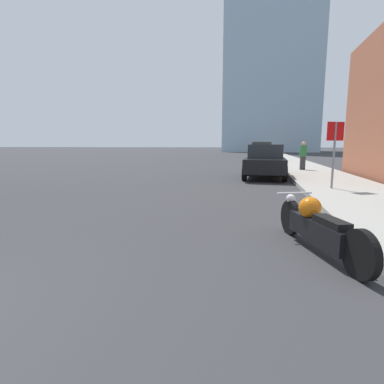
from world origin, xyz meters
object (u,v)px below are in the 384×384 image
(parked_car_black, at_px, (265,161))
(motorcycle, at_px, (317,226))
(parked_car_green, at_px, (259,149))
(pedestrian, at_px, (303,155))
(stop_sign, at_px, (335,143))
(parked_car_red, at_px, (259,150))
(parked_car_yellow, at_px, (262,153))

(parked_car_black, bearing_deg, motorcycle, -85.15)
(parked_car_green, relative_size, pedestrian, 2.88)
(motorcycle, xyz_separation_m, parked_car_black, (-0.49, 10.09, 0.42))
(parked_car_green, distance_m, stop_sign, 40.13)
(parked_car_black, bearing_deg, parked_car_red, 92.30)
(parked_car_yellow, xyz_separation_m, pedestrian, (2.15, -8.95, 0.06))
(pedestrian, bearing_deg, parked_car_green, 94.11)
(parked_car_green, bearing_deg, stop_sign, -92.35)
(motorcycle, bearing_deg, parked_car_red, 71.84)
(stop_sign, xyz_separation_m, pedestrian, (0.18, 7.83, -0.66))
(stop_sign, bearing_deg, parked_car_green, 93.06)
(stop_sign, relative_size, pedestrian, 1.34)
(parked_car_red, distance_m, stop_sign, 28.84)
(parked_car_yellow, relative_size, parked_car_green, 0.89)
(parked_car_black, xyz_separation_m, parked_car_red, (-0.11, 24.68, 0.11))
(parked_car_black, bearing_deg, parked_car_yellow, 91.62)
(parked_car_red, bearing_deg, stop_sign, -81.36)
(parked_car_green, bearing_deg, parked_car_black, -95.29)
(parked_car_black, relative_size, parked_car_red, 0.90)
(parked_car_red, bearing_deg, pedestrian, -79.28)
(motorcycle, distance_m, pedestrian, 13.98)
(parked_car_yellow, bearing_deg, stop_sign, -77.91)
(parked_car_green, xyz_separation_m, pedestrian, (2.31, -32.24, 0.08))
(parked_car_yellow, bearing_deg, parked_car_green, 95.79)
(pedestrian, bearing_deg, stop_sign, -91.28)
(parked_car_black, height_order, parked_car_red, parked_car_red)
(parked_car_yellow, relative_size, stop_sign, 1.91)
(parked_car_black, bearing_deg, pedestrian, 61.26)
(parked_car_green, xyz_separation_m, stop_sign, (2.14, -40.07, 0.74))
(parked_car_green, bearing_deg, parked_car_red, -95.60)
(parked_car_yellow, height_order, pedestrian, parked_car_yellow)
(parked_car_black, bearing_deg, stop_sign, -61.01)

